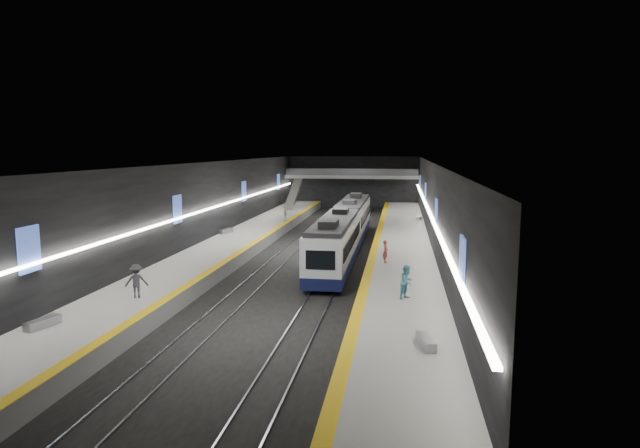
% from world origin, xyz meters
% --- Properties ---
extents(ground, '(70.00, 70.00, 0.00)m').
position_xyz_m(ground, '(0.00, 0.00, 0.00)').
color(ground, black).
rests_on(ground, ground).
extents(ceiling, '(20.00, 70.00, 0.04)m').
position_xyz_m(ceiling, '(0.00, 0.00, 8.00)').
color(ceiling, beige).
rests_on(ceiling, wall_left).
extents(wall_left, '(0.04, 70.00, 8.00)m').
position_xyz_m(wall_left, '(-10.00, 0.00, 4.00)').
color(wall_left, black).
rests_on(wall_left, ground).
extents(wall_right, '(0.04, 70.00, 8.00)m').
position_xyz_m(wall_right, '(10.00, 0.00, 4.00)').
color(wall_right, black).
rests_on(wall_right, ground).
extents(wall_back, '(20.00, 0.04, 8.00)m').
position_xyz_m(wall_back, '(0.00, 35.00, 4.00)').
color(wall_back, black).
rests_on(wall_back, ground).
extents(wall_front, '(20.00, 0.04, 8.00)m').
position_xyz_m(wall_front, '(0.00, -35.00, 4.00)').
color(wall_front, black).
rests_on(wall_front, ground).
extents(platform_left, '(5.00, 70.00, 1.00)m').
position_xyz_m(platform_left, '(-7.50, 0.00, 0.50)').
color(platform_left, slate).
rests_on(platform_left, ground).
extents(tile_surface_left, '(5.00, 70.00, 0.02)m').
position_xyz_m(tile_surface_left, '(-7.50, 0.00, 1.01)').
color(tile_surface_left, '#9F9F9A').
rests_on(tile_surface_left, platform_left).
extents(tactile_strip_left, '(0.60, 70.00, 0.02)m').
position_xyz_m(tactile_strip_left, '(-5.30, 0.00, 1.02)').
color(tactile_strip_left, yellow).
rests_on(tactile_strip_left, platform_left).
extents(platform_right, '(5.00, 70.00, 1.00)m').
position_xyz_m(platform_right, '(7.50, 0.00, 0.50)').
color(platform_right, slate).
rests_on(platform_right, ground).
extents(tile_surface_right, '(5.00, 70.00, 0.02)m').
position_xyz_m(tile_surface_right, '(7.50, 0.00, 1.01)').
color(tile_surface_right, '#9F9F9A').
rests_on(tile_surface_right, platform_right).
extents(tactile_strip_right, '(0.60, 70.00, 0.02)m').
position_xyz_m(tactile_strip_right, '(5.30, 0.00, 1.02)').
color(tactile_strip_right, yellow).
rests_on(tactile_strip_right, platform_right).
extents(rails, '(6.52, 70.00, 0.12)m').
position_xyz_m(rails, '(-0.00, 0.00, 0.06)').
color(rails, gray).
rests_on(rails, ground).
extents(train, '(2.69, 30.05, 3.60)m').
position_xyz_m(train, '(2.50, -0.29, 2.20)').
color(train, '#0F143A').
rests_on(train, ground).
extents(ad_posters, '(19.94, 53.50, 2.20)m').
position_xyz_m(ad_posters, '(-0.00, 1.00, 4.50)').
color(ad_posters, '#4361CA').
rests_on(ad_posters, wall_left).
extents(cove_light_left, '(0.25, 68.60, 0.12)m').
position_xyz_m(cove_light_left, '(-9.80, 0.00, 3.80)').
color(cove_light_left, white).
rests_on(cove_light_left, wall_left).
extents(cove_light_right, '(0.25, 68.60, 0.12)m').
position_xyz_m(cove_light_right, '(9.80, 0.00, 3.80)').
color(cove_light_right, white).
rests_on(cove_light_right, wall_right).
extents(mezzanine_bridge, '(20.00, 3.00, 1.50)m').
position_xyz_m(mezzanine_bridge, '(0.00, 32.93, 5.04)').
color(mezzanine_bridge, gray).
rests_on(mezzanine_bridge, wall_left).
extents(escalator, '(1.20, 7.50, 3.92)m').
position_xyz_m(escalator, '(-7.50, 26.00, 2.90)').
color(escalator, '#99999E').
rests_on(escalator, platform_left).
extents(bench_left_near, '(0.89, 1.79, 0.42)m').
position_xyz_m(bench_left_near, '(-8.92, -25.78, 1.21)').
color(bench_left_near, '#99999E').
rests_on(bench_left_near, platform_left).
extents(bench_left_far, '(0.99, 1.86, 0.44)m').
position_xyz_m(bench_left_far, '(-9.47, 2.11, 1.22)').
color(bench_left_far, '#99999E').
rests_on(bench_left_far, platform_left).
extents(bench_right_near, '(0.81, 1.81, 0.43)m').
position_xyz_m(bench_right_near, '(8.50, -25.58, 1.21)').
color(bench_right_near, '#99999E').
rests_on(bench_right_near, platform_right).
extents(bench_right_far, '(0.71, 1.71, 0.40)m').
position_xyz_m(bench_right_far, '(9.50, 15.21, 1.20)').
color(bench_right_far, '#99999E').
rests_on(bench_right_far, platform_right).
extents(passenger_right_a, '(0.42, 0.62, 1.65)m').
position_xyz_m(passenger_right_a, '(6.34, -9.24, 1.83)').
color(passenger_right_a, '#B84D45').
rests_on(passenger_right_a, platform_right).
extents(passenger_right_b, '(1.09, 1.15, 1.87)m').
position_xyz_m(passenger_right_b, '(7.77, -18.43, 1.93)').
color(passenger_right_b, '#539BB4').
rests_on(passenger_right_b, platform_right).
extents(passenger_left_a, '(0.70, 1.16, 1.84)m').
position_xyz_m(passenger_left_a, '(-5.50, 11.11, 1.92)').
color(passenger_left_a, '#BBBAAB').
rests_on(passenger_left_a, platform_left).
extents(passenger_left_b, '(1.39, 1.13, 1.88)m').
position_xyz_m(passenger_left_b, '(-7.01, -20.47, 1.94)').
color(passenger_left_b, '#3C3A41').
rests_on(passenger_left_b, platform_left).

